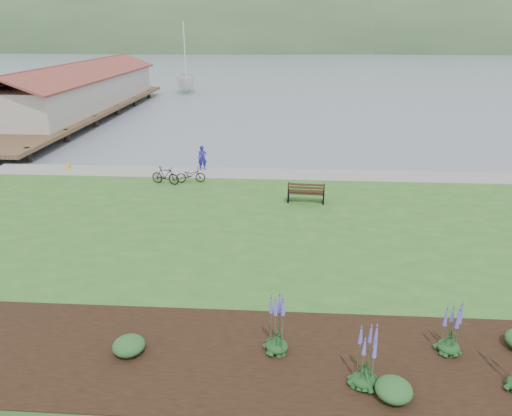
{
  "coord_description": "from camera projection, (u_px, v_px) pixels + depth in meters",
  "views": [
    {
      "loc": [
        1.33,
        -19.84,
        8.89
      ],
      "look_at": [
        0.14,
        -0.97,
        1.3
      ],
      "focal_mm": 32.0,
      "sensor_mm": 36.0,
      "label": 1
    }
  ],
  "objects": [
    {
      "name": "far_hillside",
      "position": [
        334.0,
        50.0,
        178.05
      ],
      "size": [
        580.0,
        80.0,
        38.0
      ],
      "primitive_type": null,
      "color": "#355630",
      "rests_on": "ground"
    },
    {
      "name": "shrub_0",
      "position": [
        129.0,
        346.0,
        12.59
      ],
      "size": [
        0.9,
        0.9,
        0.45
      ],
      "primitive_type": "ellipsoid",
      "color": "#1E4C21",
      "rests_on": "garden_bed"
    },
    {
      "name": "echium_1",
      "position": [
        451.0,
        331.0,
        12.45
      ],
      "size": [
        0.62,
        0.62,
        1.74
      ],
      "color": "#153B19",
      "rests_on": "garden_bed"
    },
    {
      "name": "pannier",
      "position": [
        68.0,
        166.0,
        28.94
      ],
      "size": [
        0.24,
        0.33,
        0.32
      ],
      "primitive_type": "cube",
      "rotation": [
        0.0,
        0.0,
        0.18
      ],
      "color": "gold",
      "rests_on": "lawn"
    },
    {
      "name": "bicycle_b",
      "position": [
        165.0,
        175.0,
        26.05
      ],
      "size": [
        0.9,
        1.78,
        1.03
      ],
      "primitive_type": "imported",
      "rotation": [
        0.0,
        0.0,
        1.32
      ],
      "color": "black",
      "rests_on": "lawn"
    },
    {
      "name": "shrub_1",
      "position": [
        394.0,
        390.0,
        11.07
      ],
      "size": [
        0.91,
        0.91,
        0.46
      ],
      "primitive_type": "ellipsoid",
      "color": "#1E4C21",
      "rests_on": "garden_bed"
    },
    {
      "name": "garden_bed",
      "position": [
        341.0,
        361.0,
        12.35
      ],
      "size": [
        24.0,
        4.4,
        0.04
      ],
      "primitive_type": "cube",
      "color": "black",
      "rests_on": "lawn"
    },
    {
      "name": "lawn",
      "position": [
        251.0,
        240.0,
        19.83
      ],
      "size": [
        34.0,
        20.0,
        0.4
      ],
      "primitive_type": "cube",
      "color": "#2C5F21",
      "rests_on": "ground"
    },
    {
      "name": "bicycle_a",
      "position": [
        191.0,
        175.0,
        26.35
      ],
      "size": [
        0.86,
        1.76,
        0.88
      ],
      "primitive_type": "imported",
      "rotation": [
        0.0,
        0.0,
        1.74
      ],
      "color": "black",
      "rests_on": "lawn"
    },
    {
      "name": "sailboat",
      "position": [
        187.0,
        92.0,
        64.99
      ],
      "size": [
        12.91,
        13.08,
        29.85
      ],
      "primitive_type": "imported",
      "rotation": [
        0.0,
        0.0,
        0.15
      ],
      "color": "silver",
      "rests_on": "ground"
    },
    {
      "name": "echium_4",
      "position": [
        278.0,
        322.0,
        12.38
      ],
      "size": [
        0.62,
        0.62,
        2.22
      ],
      "color": "#153B19",
      "rests_on": "garden_bed"
    },
    {
      "name": "pier_pavilion",
      "position": [
        80.0,
        90.0,
        47.43
      ],
      "size": [
        8.0,
        36.0,
        5.4
      ],
      "color": "#4C3826",
      "rests_on": "ground"
    },
    {
      "name": "park_bench",
      "position": [
        306.0,
        192.0,
        23.27
      ],
      "size": [
        1.9,
        0.88,
        1.15
      ],
      "rotation": [
        0.0,
        0.0,
        -0.07
      ],
      "color": "black",
      "rests_on": "lawn"
    },
    {
      "name": "shoreline_path",
      "position": [
        262.0,
        174.0,
        28.0
      ],
      "size": [
        34.0,
        2.2,
        0.03
      ],
      "primitive_type": "cube",
      "color": "gray",
      "rests_on": "lawn"
    },
    {
      "name": "echium_0",
      "position": [
        366.0,
        357.0,
        11.21
      ],
      "size": [
        0.62,
        0.62,
        2.01
      ],
      "color": "#153B19",
      "rests_on": "garden_bed"
    },
    {
      "name": "ground",
      "position": [
        254.0,
        226.0,
        21.76
      ],
      "size": [
        600.0,
        600.0,
        0.0
      ],
      "primitive_type": "plane",
      "color": "slate",
      "rests_on": "ground"
    },
    {
      "name": "person",
      "position": [
        202.0,
        156.0,
        28.44
      ],
      "size": [
        0.76,
        0.62,
        1.82
      ],
      "primitive_type": "imported",
      "rotation": [
        0.0,
        0.0,
        0.28
      ],
      "color": "navy",
      "rests_on": "lawn"
    }
  ]
}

